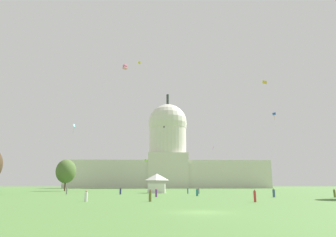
% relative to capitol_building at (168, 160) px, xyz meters
% --- Properties ---
extents(ground_plane, '(800.00, 800.00, 0.00)m').
position_rel_capitol_building_xyz_m(ground_plane, '(-3.53, -181.19, -19.10)').
color(ground_plane, '#4C7538').
extents(capitol_building, '(135.19, 27.56, 66.26)m').
position_rel_capitol_building_xyz_m(capitol_building, '(0.00, 0.00, 0.00)').
color(capitol_building, beige).
rests_on(capitol_building, ground_plane).
extents(event_tent, '(5.36, 5.62, 5.42)m').
position_rel_capitol_building_xyz_m(event_tent, '(-7.36, -119.56, -16.40)').
color(event_tent, white).
rests_on(event_tent, ground_plane).
extents(tree_west_far, '(9.56, 9.84, 11.67)m').
position_rel_capitol_building_xyz_m(tree_west_far, '(-41.49, -92.70, -11.85)').
color(tree_west_far, '#4C3823').
rests_on(tree_west_far, ground_plane).
extents(person_red_mid_center, '(0.39, 0.39, 1.69)m').
position_rel_capitol_building_xyz_m(person_red_mid_center, '(6.00, -166.25, -18.31)').
color(person_red_mid_center, red).
rests_on(person_red_mid_center, ground_plane).
extents(person_denim_back_left, '(0.37, 0.37, 1.59)m').
position_rel_capitol_building_xyz_m(person_denim_back_left, '(0.81, -127.15, -18.37)').
color(person_denim_back_left, '#3D5684').
rests_on(person_denim_back_left, ground_plane).
extents(person_denim_front_left, '(0.58, 0.58, 1.67)m').
position_rel_capitol_building_xyz_m(person_denim_front_left, '(14.82, -150.23, -18.35)').
color(person_denim_front_left, '#3D5684').
rests_on(person_denim_front_left, ground_plane).
extents(person_teal_back_center, '(0.48, 0.48, 1.60)m').
position_rel_capitol_building_xyz_m(person_teal_back_center, '(1.14, -143.29, -18.39)').
color(person_teal_back_center, '#1E757A').
rests_on(person_teal_back_center, ground_plane).
extents(person_olive_edge_west, '(0.53, 0.53, 1.57)m').
position_rel_capitol_building_xyz_m(person_olive_edge_west, '(25.63, -151.82, -18.39)').
color(person_olive_edge_west, olive).
rests_on(person_olive_edge_west, ground_plane).
extents(person_purple_lawn_far_right, '(0.56, 0.56, 1.67)m').
position_rel_capitol_building_xyz_m(person_purple_lawn_far_right, '(-7.45, -148.26, -18.34)').
color(person_purple_lawn_far_right, '#703D93').
rests_on(person_purple_lawn_far_right, ground_plane).
extents(person_grey_near_tree_east, '(0.40, 0.40, 1.73)m').
position_rel_capitol_building_xyz_m(person_grey_near_tree_east, '(-29.52, -131.17, -18.31)').
color(person_grey_near_tree_east, gray).
rests_on(person_grey_near_tree_east, ground_plane).
extents(person_grey_back_right, '(0.58, 0.58, 1.56)m').
position_rel_capitol_building_xyz_m(person_grey_back_right, '(3.52, -128.25, -18.41)').
color(person_grey_back_right, gray).
rests_on(person_grey_back_right, ground_plane).
extents(person_navy_lawn_far_left, '(0.61, 0.61, 1.61)m').
position_rel_capitol_building_xyz_m(person_navy_lawn_far_left, '(-16.19, -132.71, -18.38)').
color(person_navy_lawn_far_left, navy).
rests_on(person_navy_lawn_far_left, ground_plane).
extents(person_olive_aisle_center, '(0.55, 0.55, 1.67)m').
position_rel_capitol_building_xyz_m(person_olive_aisle_center, '(-8.28, -164.48, -18.34)').
color(person_olive_aisle_center, olive).
rests_on(person_olive_aisle_center, ground_plane).
extents(person_white_edge_east, '(0.60, 0.60, 1.53)m').
position_rel_capitol_building_xyz_m(person_white_edge_east, '(-17.27, -164.11, -18.42)').
color(person_white_edge_east, silver).
rests_on(person_white_edge_east, ground_plane).
extents(kite_gold_mid, '(1.10, 0.21, 0.84)m').
position_rel_capitol_building_xyz_m(kite_gold_mid, '(16.93, -144.25, 5.92)').
color(kite_gold_mid, gold).
extents(kite_yellow_high, '(1.17, 1.21, 1.20)m').
position_rel_capitol_building_xyz_m(kite_yellow_high, '(-15.81, -78.85, 37.98)').
color(kite_yellow_high, yellow).
extents(kite_magenta_low, '(0.49, 0.77, 1.11)m').
position_rel_capitol_building_xyz_m(kite_magenta_low, '(12.14, -104.73, -4.30)').
color(kite_magenta_low, '#D1339E').
extents(kite_turquoise_mid, '(0.71, 0.74, 3.82)m').
position_rel_capitol_building_xyz_m(kite_turquoise_mid, '(-39.43, -93.46, 5.06)').
color(kite_turquoise_mid, teal).
extents(kite_lime_low, '(1.23, 0.62, 3.13)m').
position_rel_capitol_building_xyz_m(kite_lime_low, '(-13.68, -40.16, -3.69)').
color(kite_lime_low, '#8CD133').
extents(kite_blue_mid, '(1.05, 1.01, 2.59)m').
position_rel_capitol_building_xyz_m(kite_blue_mid, '(33.89, -106.54, 7.65)').
color(kite_blue_mid, blue).
extents(kite_pink_mid, '(1.14, 1.15, 0.97)m').
position_rel_capitol_building_xyz_m(kite_pink_mid, '(-14.54, -145.80, 8.53)').
color(kite_pink_mid, pink).
extents(kite_black_high, '(0.76, 0.63, 2.61)m').
position_rel_capitol_building_xyz_m(kite_black_high, '(-3.01, -20.30, 19.17)').
color(kite_black_high, black).
extents(kite_green_mid, '(1.22, 1.45, 0.39)m').
position_rel_capitol_building_xyz_m(kite_green_mid, '(-28.04, -63.69, -1.16)').
color(kite_green_mid, green).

